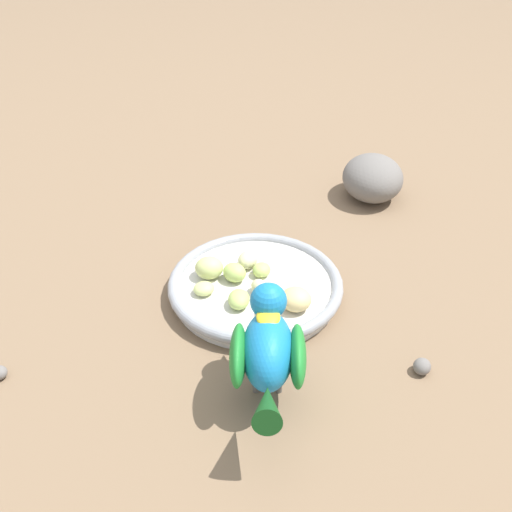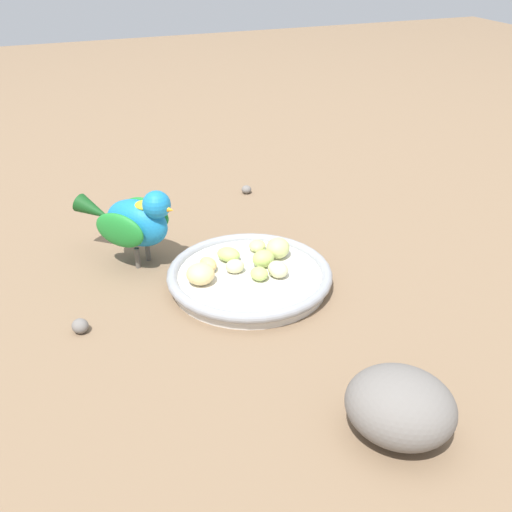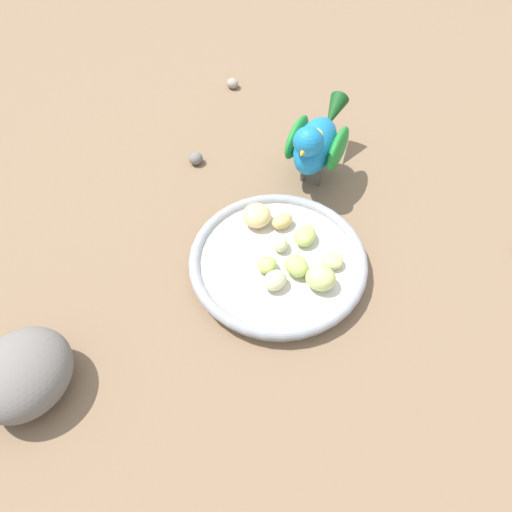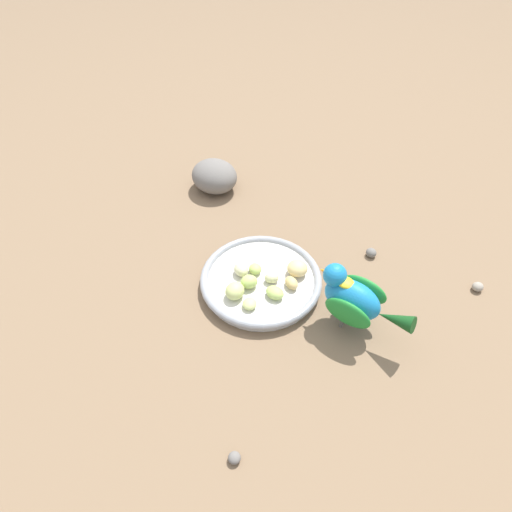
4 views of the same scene
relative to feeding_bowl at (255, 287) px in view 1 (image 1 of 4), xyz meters
name	(u,v)px [view 1 (image 1 of 4)]	position (x,y,z in m)	size (l,w,h in m)	color
ground_plane	(258,311)	(0.02, 0.02, -0.01)	(4.00, 4.00, 0.00)	#7A6047
feeding_bowl	(255,287)	(0.00, 0.00, 0.00)	(0.23, 0.23, 0.03)	beige
apple_piece_0	(260,287)	(0.01, 0.02, 0.01)	(0.03, 0.02, 0.02)	beige
apple_piece_1	(209,268)	(0.03, -0.06, 0.02)	(0.04, 0.03, 0.03)	#C6D17A
apple_piece_2	(235,273)	(0.01, -0.03, 0.02)	(0.03, 0.03, 0.02)	#B2CC66
apple_piece_3	(204,289)	(0.06, -0.03, 0.01)	(0.03, 0.02, 0.02)	#C6D17A
apple_piece_4	(262,270)	(-0.02, -0.01, 0.01)	(0.03, 0.02, 0.02)	#B2CC66
apple_piece_5	(248,260)	(-0.02, -0.03, 0.02)	(0.03, 0.03, 0.02)	beige
apple_piece_6	(269,306)	(0.03, 0.05, 0.01)	(0.03, 0.02, 0.02)	tan
apple_piece_7	(296,299)	(0.00, 0.07, 0.02)	(0.04, 0.04, 0.03)	#E5C67F
apple_piece_8	(239,299)	(0.05, 0.01, 0.01)	(0.03, 0.03, 0.02)	#B2CC66
parrot	(268,350)	(0.12, 0.13, 0.06)	(0.15, 0.14, 0.12)	#59544C
rock_large	(373,178)	(-0.32, -0.04, 0.02)	(0.11, 0.10, 0.07)	slate
pebble_2	(422,366)	(-0.03, 0.23, 0.00)	(0.02, 0.02, 0.02)	slate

